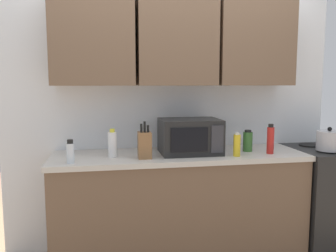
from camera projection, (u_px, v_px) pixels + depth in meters
wall_back_with_cabinets at (174, 71)px, 2.99m from camera, size 2.92×0.38×2.60m
counter_run at (179, 206)px, 2.90m from camera, size 2.05×0.63×0.90m
stove_range at (333, 197)px, 3.13m from camera, size 0.76×0.64×0.91m
kettle at (329, 141)px, 2.90m from camera, size 0.20×0.20×0.20m
microwave at (190, 136)px, 2.83m from camera, size 0.48×0.37×0.28m
knife_block at (145, 145)px, 2.65m from camera, size 0.10×0.12×0.28m
bottle_clear_tall at (70, 152)px, 2.49m from camera, size 0.05×0.05×0.17m
bottle_green_oil at (248, 141)px, 2.92m from camera, size 0.08×0.08×0.18m
bottle_red_sauce at (270, 140)px, 2.82m from camera, size 0.06×0.06×0.24m
bottle_white_jar at (112, 144)px, 2.69m from camera, size 0.07×0.07×0.22m
bottle_yellow_mustard at (237, 145)px, 2.72m from camera, size 0.06×0.06×0.19m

